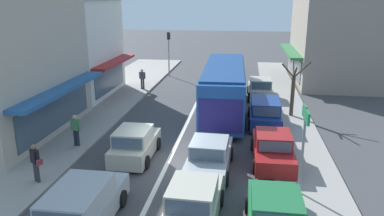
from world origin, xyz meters
The scene contains 20 objects.
ground_plane centered at (0.00, 0.00, 0.00)m, with size 140.00×140.00×0.00m, color #3F3F42.
lane_centre_line centered at (0.00, 4.00, 0.00)m, with size 0.20×28.00×0.01m, color silver.
sidewalk_left centered at (-6.80, 6.00, 0.07)m, with size 5.20×44.00×0.14m, color gray.
kerb_right centered at (6.20, 6.00, 0.06)m, with size 2.80×44.00×0.12m, color gray.
shopfront_mid_block centered at (-10.18, 11.12, 3.67)m, with size 7.87×7.39×7.36m.
building_right_far centered at (11.48, 19.11, 3.98)m, with size 8.35×10.37×7.98m.
city_bus centered at (2.09, 7.99, 1.88)m, with size 2.96×10.92×3.23m.
hatchback_adjacent_lane_lead centered at (-1.63, 0.28, 0.71)m, with size 1.83×3.71×1.54m.
hatchback_adjacent_lane_trail centered at (1.84, -4.55, 0.71)m, with size 1.90×3.75×1.54m.
wagon_queue_gap_filler centered at (-1.76, -5.38, 0.75)m, with size 1.95×4.50×1.58m.
sedan_behind_bus_mid centered at (1.99, -0.58, 0.66)m, with size 2.00×4.25×1.47m.
parked_sedan_kerb_second centered at (4.79, 0.76, 0.66)m, with size 1.96×4.23×1.47m.
parked_wagon_kerb_third centered at (4.66, 6.24, 0.75)m, with size 1.95×4.50×1.58m.
parked_hatchback_kerb_rear centered at (4.56, 12.37, 0.71)m, with size 1.92×3.76×1.54m.
traffic_light_downstreet centered at (-3.89, 19.41, 2.85)m, with size 0.33×0.24×4.20m.
directional_road_sign centered at (5.64, -2.19, 2.68)m, with size 0.10×1.40×3.60m.
street_tree_right centered at (6.42, 7.85, 1.74)m, with size 1.78×1.91×3.62m.
pedestrian_with_handbag_near centered at (-4.83, -2.84, 1.07)m, with size 0.63×0.46×1.63m.
pedestrian_browsing_midblock centered at (-4.87, 13.37, 1.07)m, with size 0.56×0.30×1.63m.
pedestrian_far_walker centered at (-4.92, 1.06, 1.07)m, with size 0.56×0.29×1.63m.
Camera 1 is at (3.38, -15.61, 7.41)m, focal length 35.00 mm.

